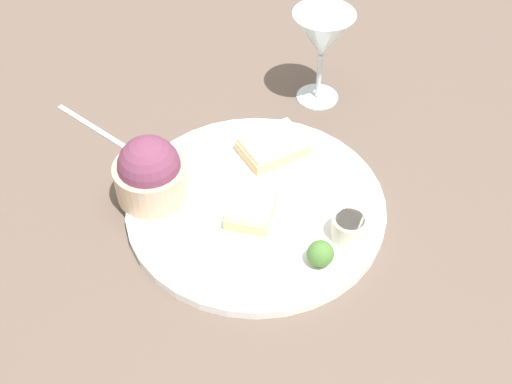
# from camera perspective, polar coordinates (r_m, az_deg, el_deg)

# --- Properties ---
(ground_plane) EXTENTS (4.00, 4.00, 0.00)m
(ground_plane) POSITION_cam_1_polar(r_m,az_deg,el_deg) (0.88, 0.00, -1.52)
(ground_plane) COLOR brown
(dinner_plate) EXTENTS (0.35, 0.35, 0.01)m
(dinner_plate) POSITION_cam_1_polar(r_m,az_deg,el_deg) (0.87, 0.00, -1.22)
(dinner_plate) COLOR white
(dinner_plate) RESTS_ON ground_plane
(salad_bowl) EXTENTS (0.10, 0.10, 0.09)m
(salad_bowl) POSITION_cam_1_polar(r_m,az_deg,el_deg) (0.86, -9.39, 1.70)
(salad_bowl) COLOR tan
(salad_bowl) RESTS_ON dinner_plate
(sauce_ramekin) EXTENTS (0.05, 0.05, 0.03)m
(sauce_ramekin) POSITION_cam_1_polar(r_m,az_deg,el_deg) (0.82, 8.26, -3.06)
(sauce_ramekin) COLOR beige
(sauce_ramekin) RESTS_ON dinner_plate
(cheese_toast_near) EXTENTS (0.11, 0.09, 0.03)m
(cheese_toast_near) POSITION_cam_1_polar(r_m,az_deg,el_deg) (0.93, 1.52, 4.13)
(cheese_toast_near) COLOR #D1B27F
(cheese_toast_near) RESTS_ON dinner_plate
(cheese_toast_far) EXTENTS (0.10, 0.09, 0.03)m
(cheese_toast_far) POSITION_cam_1_polar(r_m,az_deg,el_deg) (0.85, -0.39, -1.23)
(cheese_toast_far) COLOR #D1B27F
(cheese_toast_far) RESTS_ON dinner_plate
(wine_glass) EXTENTS (0.09, 0.09, 0.15)m
(wine_glass) POSITION_cam_1_polar(r_m,az_deg,el_deg) (1.00, 5.92, 13.50)
(wine_glass) COLOR silver
(wine_glass) RESTS_ON ground_plane
(garnish) EXTENTS (0.03, 0.03, 0.03)m
(garnish) POSITION_cam_1_polar(r_m,az_deg,el_deg) (0.79, 5.76, -5.47)
(garnish) COLOR #477533
(garnish) RESTS_ON dinner_plate
(fork) EXTENTS (0.03, 0.19, 0.01)m
(fork) POSITION_cam_1_polar(r_m,az_deg,el_deg) (1.02, -13.80, 5.36)
(fork) COLOR silver
(fork) RESTS_ON ground_plane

